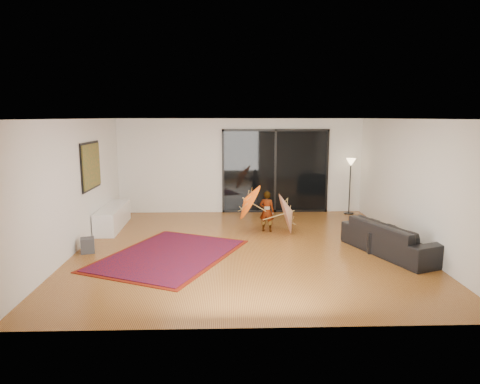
{
  "coord_description": "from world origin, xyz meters",
  "views": [
    {
      "loc": [
        -0.4,
        -8.72,
        2.74
      ],
      "look_at": [
        -0.11,
        0.6,
        1.1
      ],
      "focal_mm": 32.0,
      "sensor_mm": 36.0,
      "label": 1
    }
  ],
  "objects_px": {
    "media_console": "(113,217)",
    "sofa": "(392,238)",
    "ottoman": "(382,239)",
    "child": "(267,211)"
  },
  "relations": [
    {
      "from": "child",
      "to": "sofa",
      "type": "bearing_deg",
      "value": 160.66
    },
    {
      "from": "media_console",
      "to": "sofa",
      "type": "relative_size",
      "value": 0.86
    },
    {
      "from": "media_console",
      "to": "child",
      "type": "height_order",
      "value": "child"
    },
    {
      "from": "ottoman",
      "to": "sofa",
      "type": "bearing_deg",
      "value": -70.82
    },
    {
      "from": "ottoman",
      "to": "child",
      "type": "distance_m",
      "value": 2.74
    },
    {
      "from": "media_console",
      "to": "child",
      "type": "relative_size",
      "value": 1.96
    },
    {
      "from": "ottoman",
      "to": "child",
      "type": "height_order",
      "value": "child"
    },
    {
      "from": "media_console",
      "to": "sofa",
      "type": "height_order",
      "value": "sofa"
    },
    {
      "from": "media_console",
      "to": "sofa",
      "type": "distance_m",
      "value": 6.6
    },
    {
      "from": "ottoman",
      "to": "media_console",
      "type": "bearing_deg",
      "value": 162.22
    }
  ]
}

